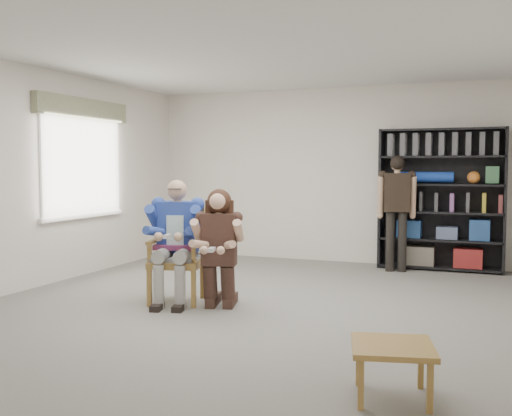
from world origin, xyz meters
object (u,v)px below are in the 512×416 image
at_px(armchair, 176,255).
at_px(kneeling_woman, 219,250).
at_px(seated_man, 176,241).
at_px(standing_man, 397,214).
at_px(side_table, 392,371).
at_px(bookshelf, 441,200).

xyz_separation_m(armchair, kneeling_woman, (0.58, -0.12, 0.10)).
bearing_deg(seated_man, standing_man, 40.86).
bearing_deg(seated_man, armchair, 75.43).
relative_size(armchair, seated_man, 0.77).
distance_m(seated_man, side_table, 3.39).
bearing_deg(seated_man, side_table, -50.66).
bearing_deg(standing_man, side_table, -93.38).
bearing_deg(side_table, seated_man, 143.91).
height_order(kneeling_woman, standing_man, standing_man).
height_order(bookshelf, standing_man, bookshelf).
height_order(armchair, side_table, armchair).
bearing_deg(side_table, kneeling_woman, 138.93).
relative_size(bookshelf, side_table, 3.95).
distance_m(standing_man, side_table, 5.00).
bearing_deg(bookshelf, seated_man, -128.17).
xyz_separation_m(standing_man, side_table, (0.68, -4.91, -0.66)).
height_order(seated_man, side_table, seated_man).
xyz_separation_m(armchair, side_table, (2.71, -1.97, -0.36)).
xyz_separation_m(armchair, bookshelf, (2.61, 3.33, 0.51)).
relative_size(seated_man, standing_man, 0.83).
height_order(standing_man, side_table, standing_man).
distance_m(armchair, side_table, 3.37).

